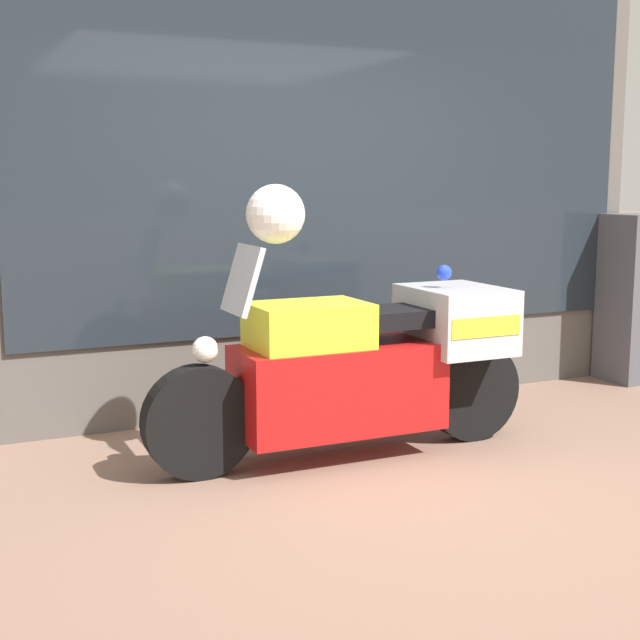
{
  "coord_description": "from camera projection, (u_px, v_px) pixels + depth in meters",
  "views": [
    {
      "loc": [
        -2.3,
        -3.65,
        1.57
      ],
      "look_at": [
        -0.04,
        1.25,
        0.71
      ],
      "focal_mm": 50.0,
      "sensor_mm": 36.0,
      "label": 1
    }
  ],
  "objects": [
    {
      "name": "shop_building",
      "position": [
        223.0,
        153.0,
        5.82
      ],
      "size": [
        5.63,
        0.55,
        3.46
      ],
      "color": "#56514C",
      "rests_on": "ground"
    },
    {
      "name": "paramedic_motorcycle",
      "position": [
        366.0,
        363.0,
        5.06
      ],
      "size": [
        2.32,
        0.65,
        1.23
      ],
      "rotation": [
        0.0,
        0.0,
        3.14
      ],
      "color": "black",
      "rests_on": "ground"
    },
    {
      "name": "window_display",
      "position": [
        328.0,
        338.0,
        6.37
      ],
      "size": [
        4.28,
        0.3,
        1.8
      ],
      "color": "slate",
      "rests_on": "ground"
    },
    {
      "name": "ground_plane",
      "position": [
        432.0,
        495.0,
        4.47
      ],
      "size": [
        60.0,
        60.0,
        0.0
      ],
      "primitive_type": "plane",
      "color": "#7A5B4C"
    },
    {
      "name": "white_helmet",
      "position": [
        275.0,
        214.0,
        4.7
      ],
      "size": [
        0.32,
        0.32,
        0.32
      ],
      "primitive_type": "sphere",
      "color": "white",
      "rests_on": "paramedic_motorcycle"
    }
  ]
}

